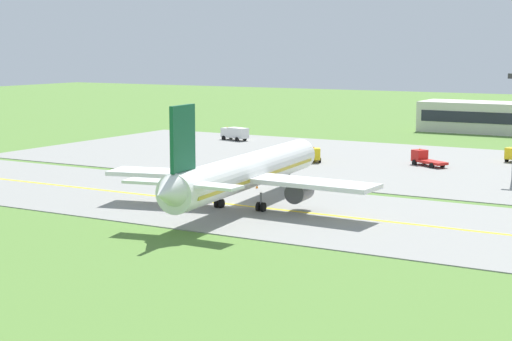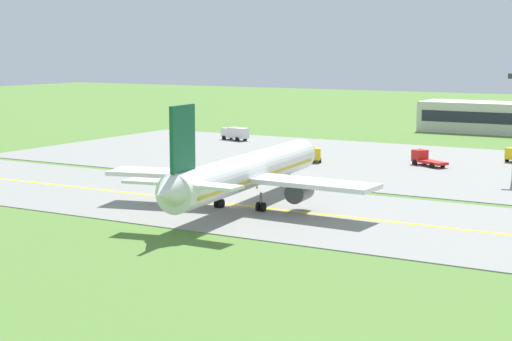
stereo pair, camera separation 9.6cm
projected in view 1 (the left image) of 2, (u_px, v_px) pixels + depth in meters
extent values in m
plane|color=#517A33|center=(234.00, 205.00, 97.11)|extent=(500.00, 500.00, 0.00)
cube|color=gray|center=(234.00, 205.00, 97.10)|extent=(240.00, 28.00, 0.10)
cube|color=gray|center=(433.00, 167.00, 128.08)|extent=(140.00, 52.00, 0.10)
cube|color=yellow|center=(234.00, 205.00, 97.09)|extent=(220.00, 0.60, 0.01)
cylinder|color=white|center=(247.00, 171.00, 95.56)|extent=(7.52, 34.23, 4.00)
cone|color=white|center=(304.00, 153.00, 111.99)|extent=(4.05, 2.98, 3.80)
cone|color=white|center=(166.00, 193.00, 78.89)|extent=(3.72, 3.54, 3.40)
cube|color=gold|center=(247.00, 175.00, 95.63)|extent=(7.32, 31.53, 0.36)
cube|color=#1E232D|center=(298.00, 149.00, 109.90)|extent=(3.57, 2.14, 0.70)
cube|color=white|center=(173.00, 173.00, 97.08)|extent=(15.72, 8.28, 0.50)
cylinder|color=#47474C|center=(196.00, 184.00, 98.28)|extent=(2.64, 3.62, 2.30)
cylinder|color=black|center=(203.00, 182.00, 99.73)|extent=(2.11, 0.47, 2.10)
cube|color=white|center=(310.00, 183.00, 90.21)|extent=(15.16, 5.32, 0.50)
cylinder|color=#47474C|center=(299.00, 192.00, 93.03)|extent=(2.64, 3.62, 2.30)
cylinder|color=black|center=(305.00, 189.00, 94.47)|extent=(2.11, 0.47, 2.10)
cube|color=#145938|center=(183.00, 138.00, 81.24)|extent=(0.86, 4.42, 6.50)
cube|color=white|center=(154.00, 182.00, 83.01)|extent=(6.37, 3.59, 0.30)
cube|color=white|center=(211.00, 186.00, 80.42)|extent=(6.00, 2.40, 0.30)
cylinder|color=slate|center=(289.00, 179.00, 107.71)|extent=(0.24, 0.24, 1.65)
cylinder|color=black|center=(289.00, 185.00, 107.83)|extent=(0.46, 1.13, 1.10)
cylinder|color=slate|center=(219.00, 196.00, 95.22)|extent=(0.24, 0.24, 1.65)
cylinder|color=black|center=(217.00, 203.00, 95.45)|extent=(0.46, 1.13, 1.10)
cylinder|color=black|center=(221.00, 204.00, 95.23)|extent=(0.46, 1.13, 1.10)
cylinder|color=slate|center=(261.00, 200.00, 93.11)|extent=(0.24, 0.24, 1.65)
cylinder|color=black|center=(259.00, 207.00, 93.35)|extent=(0.46, 1.13, 1.10)
cylinder|color=black|center=(263.00, 207.00, 93.12)|extent=(0.46, 1.13, 1.10)
cube|color=red|center=(420.00, 156.00, 130.11)|extent=(2.57, 2.64, 1.80)
cube|color=#1E232D|center=(416.00, 153.00, 130.73)|extent=(1.05, 1.64, 0.81)
cube|color=red|center=(433.00, 162.00, 127.45)|extent=(5.02, 4.17, 0.40)
cylinder|color=orange|center=(420.00, 149.00, 129.97)|extent=(0.20, 0.20, 0.18)
cylinder|color=black|center=(414.00, 163.00, 129.79)|extent=(0.93, 0.72, 0.90)
cylinder|color=black|center=(424.00, 162.00, 130.75)|extent=(0.93, 0.72, 0.90)
cylinder|color=black|center=(432.00, 166.00, 126.20)|extent=(0.93, 0.72, 0.90)
cylinder|color=black|center=(442.00, 165.00, 127.20)|extent=(0.93, 0.72, 0.90)
cube|color=yellow|center=(314.00, 154.00, 132.10)|extent=(2.63, 2.56, 1.80)
cube|color=#1E232D|center=(314.00, 153.00, 131.30)|extent=(1.65, 1.02, 0.81)
cube|color=yellow|center=(312.00, 156.00, 135.37)|extent=(4.11, 5.03, 0.40)
cylinder|color=orange|center=(314.00, 148.00, 131.96)|extent=(0.20, 0.20, 0.18)
cylinder|color=black|center=(320.00, 160.00, 132.25)|extent=(0.71, 0.93, 0.90)
cylinder|color=black|center=(307.00, 160.00, 132.26)|extent=(0.71, 0.93, 0.90)
cylinder|color=black|center=(318.00, 157.00, 136.33)|extent=(0.71, 0.93, 0.90)
cylinder|color=black|center=(306.00, 157.00, 136.34)|extent=(0.71, 0.93, 0.90)
cube|color=silver|center=(227.00, 132.00, 165.46)|extent=(2.24, 2.38, 1.80)
cube|color=#1E232D|center=(225.00, 130.00, 165.95)|extent=(0.57, 1.81, 0.81)
cube|color=silver|center=(238.00, 133.00, 163.37)|extent=(4.59, 3.07, 2.00)
cylinder|color=orange|center=(227.00, 127.00, 165.32)|extent=(0.20, 0.20, 0.18)
cylinder|color=black|center=(224.00, 138.00, 164.91)|extent=(0.95, 0.51, 0.90)
cylinder|color=black|center=(231.00, 137.00, 166.32)|extent=(0.95, 0.51, 0.90)
cylinder|color=black|center=(237.00, 139.00, 162.22)|extent=(0.95, 0.51, 0.90)
cylinder|color=black|center=(245.00, 139.00, 163.70)|extent=(0.95, 0.51, 0.90)
cube|color=#1E232D|center=(511.00, 152.00, 131.95)|extent=(1.81, 0.58, 0.81)
cylinder|color=black|center=(507.00, 159.00, 133.38)|extent=(0.52, 0.95, 0.90)
cone|color=orange|center=(311.00, 192.00, 104.29)|extent=(0.44, 0.44, 0.60)
cone|color=orange|center=(257.00, 187.00, 108.29)|extent=(0.44, 0.44, 0.60)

